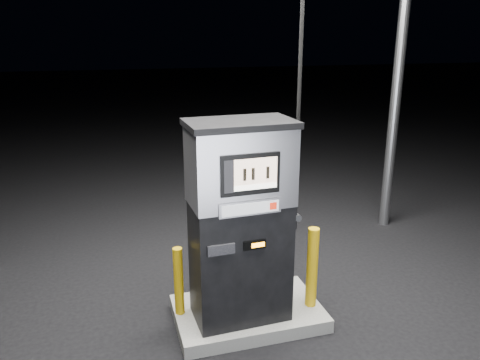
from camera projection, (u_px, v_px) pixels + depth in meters
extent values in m
plane|color=black|center=(248.00, 319.00, 5.22)|extent=(80.00, 80.00, 0.00)
cube|color=#5E5E5A|center=(248.00, 313.00, 5.20)|extent=(1.60, 1.00, 0.15)
cylinder|color=gray|center=(397.00, 88.00, 7.18)|extent=(0.16, 0.16, 4.50)
cube|color=black|center=(240.00, 261.00, 4.86)|extent=(1.00, 0.60, 1.28)
cube|color=#BBBBC3|center=(240.00, 166.00, 4.56)|extent=(1.02, 0.62, 0.77)
cube|color=black|center=(240.00, 123.00, 4.43)|extent=(1.06, 0.67, 0.06)
cube|color=black|center=(250.00, 174.00, 4.29)|extent=(0.58, 0.05, 0.39)
cube|color=beige|center=(256.00, 171.00, 4.28)|extent=(0.42, 0.02, 0.25)
cube|color=white|center=(256.00, 187.00, 4.32)|extent=(0.42, 0.02, 0.05)
cube|color=#BBBBC3|center=(250.00, 208.00, 4.39)|extent=(0.62, 0.05, 0.14)
cube|color=#A6A9AE|center=(251.00, 209.00, 4.37)|extent=(0.56, 0.03, 0.11)
cube|color=#A91E0B|center=(273.00, 206.00, 4.44)|extent=(0.07, 0.01, 0.07)
cube|color=black|center=(255.00, 245.00, 4.52)|extent=(0.23, 0.03, 0.09)
cube|color=orange|center=(258.00, 245.00, 4.52)|extent=(0.13, 0.01, 0.05)
cube|color=black|center=(221.00, 250.00, 4.42)|extent=(0.27, 0.04, 0.10)
cube|color=black|center=(289.00, 215.00, 4.89)|extent=(0.11, 0.19, 0.26)
cylinder|color=gray|center=(294.00, 215.00, 4.91)|extent=(0.08, 0.23, 0.07)
cylinder|color=black|center=(301.00, 46.00, 4.35)|extent=(0.04, 0.04, 3.18)
cylinder|color=#CE9E0B|center=(179.00, 281.00, 4.97)|extent=(0.12, 0.12, 0.77)
cylinder|color=#CE9E0B|center=(312.00, 267.00, 5.10)|extent=(0.13, 0.13, 0.92)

